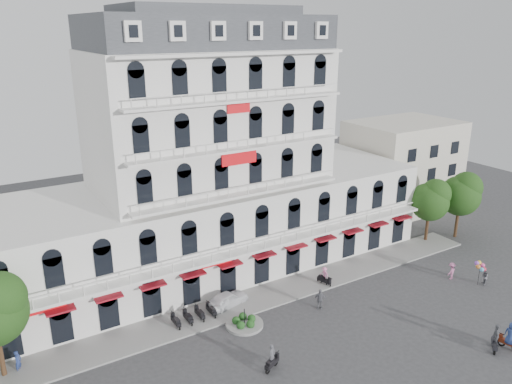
% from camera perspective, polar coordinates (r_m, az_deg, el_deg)
% --- Properties ---
extents(ground, '(120.00, 120.00, 0.00)m').
position_cam_1_polar(ground, '(40.92, 6.94, -17.66)').
color(ground, '#38383A').
rests_on(ground, ground).
extents(sidewalk, '(53.00, 4.00, 0.16)m').
position_cam_1_polar(sidewalk, '(47.02, 0.02, -12.16)').
color(sidewalk, gray).
rests_on(sidewalk, ground).
extents(main_building, '(45.00, 15.00, 25.80)m').
position_cam_1_polar(main_building, '(50.37, -5.34, 2.16)').
color(main_building, silver).
rests_on(main_building, ground).
extents(flank_building_east, '(14.00, 10.00, 12.00)m').
position_cam_1_polar(flank_building_east, '(70.79, 16.31, 2.95)').
color(flank_building_east, beige).
rests_on(flank_building_east, ground).
extents(traffic_island, '(3.20, 3.20, 1.60)m').
position_cam_1_polar(traffic_island, '(43.43, -1.34, -14.73)').
color(traffic_island, gray).
rests_on(traffic_island, ground).
extents(parked_scooter_row, '(4.40, 1.80, 1.10)m').
position_cam_1_polar(parked_scooter_row, '(44.41, -7.07, -14.45)').
color(parked_scooter_row, black).
rests_on(parked_scooter_row, ground).
extents(tree_east_inner, '(4.40, 4.37, 7.57)m').
position_cam_1_polar(tree_east_inner, '(60.46, 19.34, -0.75)').
color(tree_east_inner, '#382314').
rests_on(tree_east_inner, ground).
extents(tree_east_outer, '(4.65, 4.65, 8.05)m').
position_cam_1_polar(tree_east_outer, '(62.85, 22.40, -0.08)').
color(tree_east_outer, '#382314').
rests_on(tree_east_outer, ground).
extents(parked_car, '(4.36, 2.49, 1.40)m').
position_cam_1_polar(parked_car, '(45.91, -3.30, -12.12)').
color(parked_car, white).
rests_on(parked_car, ground).
extents(rider_west, '(1.59, 0.95, 2.15)m').
position_cam_1_polar(rider_west, '(38.40, 1.85, -18.47)').
color(rider_west, black).
rests_on(rider_west, ground).
extents(rider_east, '(0.79, 1.68, 2.34)m').
position_cam_1_polar(rider_east, '(44.85, 27.07, -14.41)').
color(rider_east, maroon).
rests_on(rider_east, ground).
extents(rider_northeast, '(1.40, 1.21, 2.32)m').
position_cam_1_polar(rider_northeast, '(44.20, 25.70, -14.74)').
color(rider_northeast, '#222227').
rests_on(rider_northeast, ground).
extents(rider_center, '(0.75, 1.69, 1.96)m').
position_cam_1_polar(rider_center, '(49.44, 7.81, -9.47)').
color(rider_center, black).
rests_on(rider_center, ground).
extents(pedestrian_mid, '(1.20, 0.95, 1.90)m').
position_cam_1_polar(pedestrian_mid, '(45.68, 7.34, -12.05)').
color(pedestrian_mid, slate).
rests_on(pedestrian_mid, ground).
extents(pedestrian_right, '(1.23, 0.85, 1.75)m').
position_cam_1_polar(pedestrian_right, '(53.84, 21.44, -8.39)').
color(pedestrian_right, '#BE6596').
rests_on(pedestrian_right, ground).
extents(pedestrian_far, '(0.71, 0.76, 1.75)m').
position_cam_1_polar(pedestrian_far, '(41.98, -25.54, -17.07)').
color(pedestrian_far, navy).
rests_on(pedestrian_far, ground).
extents(balloon_vendor, '(1.48, 1.34, 2.45)m').
position_cam_1_polar(balloon_vendor, '(53.67, 24.48, -8.43)').
color(balloon_vendor, slate).
rests_on(balloon_vendor, ground).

